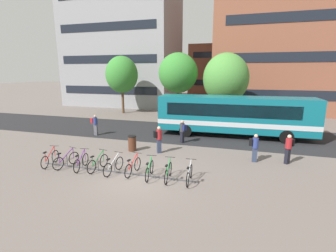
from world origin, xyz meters
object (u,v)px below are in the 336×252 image
object	(u,v)px
street_tree_1	(178,73)
street_tree_2	(122,75)
parked_bicycle_silver_8	(189,175)
street_tree_0	(226,78)
city_bus	(235,115)
commuter_red_pack_2	(95,123)
parked_bicycle_green_7	(168,172)
parked_bicycle_green_3	(98,163)
parked_bicycle_silver_4	(114,166)
parked_bicycle_red_5	(133,167)
trash_bin	(132,143)
parked_bicycle_green_6	(149,170)
commuter_black_pack_4	(159,138)
parked_bicycle_purple_2	(81,162)
parked_bicycle_purple_1	(66,160)
parked_bicycle_red_0	(50,159)
commuter_navy_pack_3	(183,130)
commuter_black_pack_1	(255,146)

from	to	relation	value
street_tree_1	street_tree_2	bearing A→B (deg)	170.01
parked_bicycle_silver_8	street_tree_0	world-z (taller)	street_tree_0
city_bus	commuter_red_pack_2	xyz separation A→B (m)	(-10.99, -2.86, -0.79)
parked_bicycle_green_7	street_tree_1	world-z (taller)	street_tree_1
parked_bicycle_green_3	parked_bicycle_silver_4	distance (m)	1.00
city_bus	parked_bicycle_green_7	world-z (taller)	city_bus
city_bus	parked_bicycle_red_5	world-z (taller)	city_bus
trash_bin	parked_bicycle_green_6	bearing A→B (deg)	-54.59
parked_bicycle_silver_4	trash_bin	distance (m)	3.68
parked_bicycle_silver_4	commuter_black_pack_4	xyz separation A→B (m)	(1.21, 3.68, 0.63)
parked_bicycle_purple_2	trash_bin	distance (m)	3.86
parked_bicycle_silver_4	parked_bicycle_green_3	bearing A→B (deg)	90.12
parked_bicycle_silver_4	parked_bicycle_silver_8	xyz separation A→B (m)	(3.96, 0.04, 0.00)
parked_bicycle_purple_1	street_tree_2	world-z (taller)	street_tree_2
parked_bicycle_green_3	parked_bicycle_red_5	xyz separation A→B (m)	(2.00, 0.05, 0.00)
parked_bicycle_purple_1	parked_bicycle_green_6	bearing A→B (deg)	-77.41
street_tree_2	parked_bicycle_green_3	bearing A→B (deg)	-67.55
city_bus	parked_bicycle_purple_2	size ratio (longest dim) A/B	7.09
parked_bicycle_green_7	commuter_red_pack_2	xyz separation A→B (m)	(-8.15, 6.49, 0.60)
parked_bicycle_red_0	parked_bicycle_green_7	world-z (taller)	same
city_bus	parked_bicycle_red_0	xyz separation A→B (m)	(-9.69, -9.40, -1.39)
trash_bin	parked_bicycle_green_3	bearing A→B (deg)	-96.31
commuter_navy_pack_3	street_tree_0	bearing A→B (deg)	-70.24
commuter_black_pack_1	parked_bicycle_green_7	bearing A→B (deg)	-139.03
parked_bicycle_silver_8	commuter_black_pack_1	distance (m)	4.84
parked_bicycle_purple_2	parked_bicycle_red_5	distance (m)	2.95
parked_bicycle_green_7	commuter_navy_pack_3	size ratio (longest dim) A/B	1.02
commuter_black_pack_4	trash_bin	bearing A→B (deg)	149.20
parked_bicycle_red_5	commuter_navy_pack_3	xyz separation A→B (m)	(1.15, 6.19, 0.58)
parked_bicycle_red_0	street_tree_1	distance (m)	16.94
parked_bicycle_purple_1	trash_bin	world-z (taller)	trash_bin
city_bus	commuter_navy_pack_3	bearing A→B (deg)	-141.61
parked_bicycle_red_5	commuter_navy_pack_3	world-z (taller)	commuter_navy_pack_3
parked_bicycle_red_5	city_bus	bearing A→B (deg)	-24.08
parked_bicycle_purple_1	commuter_black_pack_4	world-z (taller)	commuter_black_pack_4
city_bus	trash_bin	bearing A→B (deg)	-139.48
parked_bicycle_red_0	parked_bicycle_green_6	distance (m)	5.90
parked_bicycle_silver_4	street_tree_2	xyz separation A→B (m)	(-8.07, 17.25, 4.39)
trash_bin	commuter_navy_pack_3	bearing A→B (deg)	44.67
city_bus	parked_bicycle_red_0	world-z (taller)	city_bus
commuter_black_pack_4	street_tree_1	world-z (taller)	street_tree_1
street_tree_2	parked_bicycle_silver_8	bearing A→B (deg)	-55.05
parked_bicycle_green_3	street_tree_0	xyz separation A→B (m)	(5.52, 15.46, 4.07)
commuter_navy_pack_3	street_tree_1	distance (m)	10.74
parked_bicycle_purple_1	commuter_red_pack_2	size ratio (longest dim) A/B	1.00
parked_bicycle_silver_8	street_tree_2	distance (m)	21.45
commuter_black_pack_4	street_tree_0	bearing A→B (deg)	41.75
commuter_red_pack_2	street_tree_1	distance (m)	11.22
city_bus	street_tree_0	bearing A→B (deg)	99.63
commuter_black_pack_1	street_tree_0	xyz separation A→B (m)	(-2.48, 11.83, 3.49)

